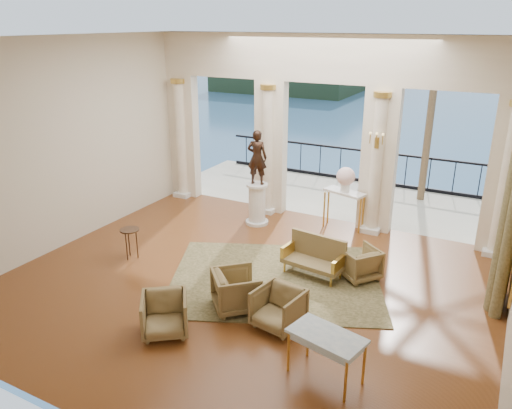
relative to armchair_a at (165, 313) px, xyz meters
The scene contains 21 objects.
floor 2.05m from the armchair_a, 78.89° to the left, with size 9.00×9.00×0.00m, color #47210C.
room_walls 2.68m from the armchair_a, 65.73° to the left, with size 9.00×9.00×9.00m.
arcade 6.22m from the armchair_a, 86.16° to the left, with size 9.00×0.56×4.50m.
terrace 7.80m from the armchair_a, 87.14° to the left, with size 10.00×3.60×0.10m, color #B6AF98.
balustrade 9.39m from the armchair_a, 87.63° to the left, with size 9.00×0.06×1.03m.
palm_tree 9.65m from the armchair_a, 74.44° to the left, with size 2.00×2.00×4.50m.
headland 77.91m from the armchair_a, 112.36° to the left, with size 22.00×18.00×6.00m, color black.
sea 62.31m from the armchair_a, 89.64° to the left, with size 160.00×160.00×0.00m, color #316690.
wall_sconce 6.06m from the armchair_a, 71.94° to the left, with size 0.30×0.11×0.33m.
rug 2.59m from the armchair_a, 71.91° to the left, with size 4.02×3.12×0.02m, color #2E3117.
armchair_a is the anchor object (origin of this frame).
armchair_b 1.84m from the armchair_a, 33.71° to the left, with size 0.72×0.68×0.74m, color #4F3B1E.
armchair_c 3.95m from the armchair_a, 55.95° to the left, with size 0.68×0.63×0.70m, color #4F3B1E.
armchair_d 1.34m from the armchair_a, 61.01° to the left, with size 0.76×0.71×0.78m, color #4F3B1E.
settee 3.29m from the armchair_a, 65.15° to the left, with size 1.26×0.66×0.80m.
game_table 2.68m from the armchair_a, ahead, with size 1.14×0.79×0.71m.
pedestal 4.88m from the armchair_a, 100.23° to the left, with size 0.57×0.57×1.04m.
statue 5.06m from the armchair_a, 100.23° to the left, with size 0.48×0.32×1.32m, color black.
console_table 5.66m from the armchair_a, 78.59° to the left, with size 1.07×0.66×0.95m.
urn 5.71m from the armchair_a, 78.59° to the left, with size 0.44×0.44×0.58m.
side_table 2.98m from the armchair_a, 141.56° to the left, with size 0.41×0.41×0.66m.
Camera 1 is at (4.14, -7.37, 4.77)m, focal length 35.00 mm.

